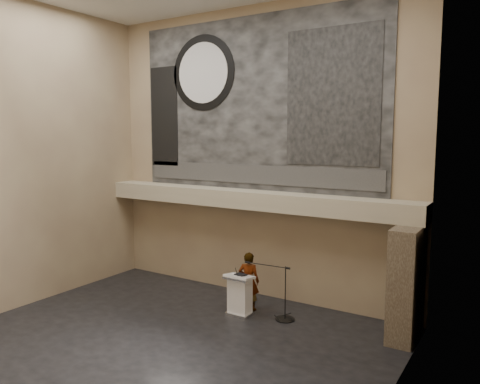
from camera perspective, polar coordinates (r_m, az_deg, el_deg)
The scene contains 19 objects.
floor at distance 11.61m, azimuth -8.83°, elevation -17.59°, with size 10.00×10.00×0.00m, color black.
wall_back at distance 13.83m, azimuth 1.76°, elevation 4.67°, with size 10.00×0.02×8.50m, color #846B53.
wall_left at distance 14.38m, azimuth -24.46°, elevation 4.13°, with size 0.02×8.00×8.50m, color #846B53.
wall_right at distance 8.20m, azimuth 18.07°, elevation 2.68°, with size 0.02×8.00×8.50m, color #846B53.
soffit at distance 13.61m, azimuth 0.89°, elevation -0.87°, with size 10.00×0.80×0.50m, color tan.
sprinkler_left at distance 14.49m, azimuth -4.63°, elevation -1.52°, with size 0.04×0.04×0.06m, color #B2893D.
sprinkler_right at distance 12.74m, azimuth 8.11°, elevation -2.76°, with size 0.04×0.04×0.06m, color #B2893D.
banner at distance 13.82m, azimuth 1.72°, elevation 10.68°, with size 8.00×0.05×5.00m, color black.
banner_text_strip at distance 13.81m, azimuth 1.61°, elevation 2.17°, with size 7.76×0.02×0.55m, color #313131.
banner_clock_rim at distance 14.87m, azimuth -4.53°, elevation 14.27°, with size 2.30×2.30×0.02m, color black.
banner_clock_face at distance 14.86m, azimuth -4.58°, elevation 14.28°, with size 1.84×1.84×0.02m, color silver.
banner_building_print at distance 12.75m, azimuth 11.17°, elevation 11.31°, with size 2.60×0.02×3.60m, color black.
banner_brick_print at distance 15.77m, azimuth -9.21°, elevation 9.05°, with size 1.10×0.02×3.20m, color black.
stone_pier at distance 11.85m, azimuth 19.63°, elevation -10.43°, with size 0.60×1.40×2.70m, color #423629.
lectern at distance 12.80m, azimuth -0.03°, elevation -12.44°, with size 0.73×0.53×1.14m.
binder at distance 12.61m, azimuth 0.07°, elevation -10.04°, with size 0.29×0.23×0.04m, color black.
papers at distance 12.65m, azimuth -0.72°, elevation -10.06°, with size 0.21×0.29×0.01m, color white.
speaker_person at distance 13.08m, azimuth 1.08°, elevation -10.81°, with size 0.59×0.39×1.63m, color white.
mic_stand at distance 12.69m, azimuth 5.34°, elevation -14.31°, with size 1.44×0.52×1.43m.
Camera 1 is at (6.97, -7.93, 4.82)m, focal length 35.00 mm.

